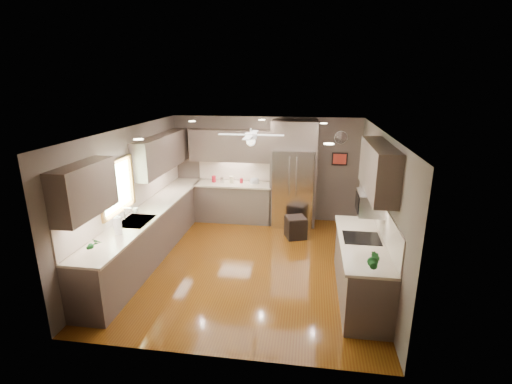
% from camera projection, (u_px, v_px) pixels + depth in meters
% --- Properties ---
extents(floor, '(5.00, 5.00, 0.00)m').
position_uv_depth(floor, '(249.00, 263.00, 6.99)').
color(floor, '#54290B').
rests_on(floor, ground).
extents(ceiling, '(5.00, 5.00, 0.00)m').
position_uv_depth(ceiling, '(248.00, 130.00, 6.27)').
color(ceiling, white).
rests_on(ceiling, ground).
extents(wall_back, '(4.50, 0.00, 4.50)m').
position_uv_depth(wall_back, '(265.00, 169.00, 9.00)').
color(wall_back, brown).
rests_on(wall_back, ground).
extents(wall_front, '(4.50, 0.00, 4.50)m').
position_uv_depth(wall_front, '(213.00, 267.00, 4.26)').
color(wall_front, brown).
rests_on(wall_front, ground).
extents(wall_left, '(0.00, 5.00, 5.00)m').
position_uv_depth(wall_left, '(130.00, 195.00, 6.94)').
color(wall_left, brown).
rests_on(wall_left, ground).
extents(wall_right, '(0.00, 5.00, 5.00)m').
position_uv_depth(wall_right, '(378.00, 206.00, 6.32)').
color(wall_right, brown).
rests_on(wall_right, ground).
extents(canister_a, '(0.11, 0.11, 0.16)m').
position_uv_depth(canister_a, '(214.00, 179.00, 8.97)').
color(canister_a, maroon).
rests_on(canister_a, back_run).
extents(canister_b, '(0.11, 0.11, 0.14)m').
position_uv_depth(canister_b, '(222.00, 180.00, 8.93)').
color(canister_b, silver).
rests_on(canister_b, back_run).
extents(canister_c, '(0.12, 0.12, 0.17)m').
position_uv_depth(canister_c, '(232.00, 180.00, 8.87)').
color(canister_c, beige).
rests_on(canister_c, back_run).
extents(canister_d, '(0.09, 0.09, 0.11)m').
position_uv_depth(canister_d, '(241.00, 181.00, 8.89)').
color(canister_d, maroon).
rests_on(canister_d, back_run).
extents(soap_bottle, '(0.09, 0.09, 0.17)m').
position_uv_depth(soap_bottle, '(136.00, 210.00, 6.82)').
color(soap_bottle, white).
rests_on(soap_bottle, left_run).
extents(potted_plant_left, '(0.15, 0.11, 0.28)m').
position_uv_depth(potted_plant_left, '(94.00, 244.00, 5.27)').
color(potted_plant_left, '#185620').
rests_on(potted_plant_left, left_run).
extents(potted_plant_right, '(0.18, 0.15, 0.32)m').
position_uv_depth(potted_plant_right, '(374.00, 261.00, 4.73)').
color(potted_plant_right, '#185620').
rests_on(potted_plant_right, right_run).
extents(bowl, '(0.31, 0.31, 0.06)m').
position_uv_depth(bowl, '(254.00, 183.00, 8.85)').
color(bowl, beige).
rests_on(bowl, back_run).
extents(left_run, '(0.65, 4.70, 1.45)m').
position_uv_depth(left_run, '(152.00, 231.00, 7.27)').
color(left_run, '#4A3F36').
rests_on(left_run, ground).
extents(back_run, '(1.85, 0.65, 1.45)m').
position_uv_depth(back_run, '(234.00, 201.00, 9.04)').
color(back_run, '#4A3F36').
rests_on(back_run, ground).
extents(uppers, '(4.50, 4.70, 0.95)m').
position_uv_depth(uppers, '(217.00, 157.00, 7.23)').
color(uppers, '#4A3F36').
rests_on(uppers, wall_left).
extents(window, '(0.05, 1.12, 0.92)m').
position_uv_depth(window, '(117.00, 187.00, 6.38)').
color(window, '#BFF2B2').
rests_on(window, wall_left).
extents(sink, '(0.50, 0.70, 0.32)m').
position_uv_depth(sink, '(136.00, 223.00, 6.53)').
color(sink, silver).
rests_on(sink, left_run).
extents(refrigerator, '(1.06, 0.75, 2.45)m').
position_uv_depth(refrigerator, '(293.00, 176.00, 8.60)').
color(refrigerator, silver).
rests_on(refrigerator, ground).
extents(right_run, '(0.70, 2.20, 1.45)m').
position_uv_depth(right_run, '(361.00, 268.00, 5.83)').
color(right_run, '#4A3F36').
rests_on(right_run, ground).
extents(microwave, '(0.43, 0.55, 0.34)m').
position_uv_depth(microwave, '(371.00, 203.00, 5.76)').
color(microwave, silver).
rests_on(microwave, wall_right).
extents(ceiling_fan, '(1.18, 1.18, 0.32)m').
position_uv_depth(ceiling_fan, '(251.00, 138.00, 6.60)').
color(ceiling_fan, white).
rests_on(ceiling_fan, ceiling).
extents(recessed_lights, '(2.84, 3.14, 0.01)m').
position_uv_depth(recessed_lights, '(250.00, 128.00, 6.66)').
color(recessed_lights, white).
rests_on(recessed_lights, ceiling).
extents(wall_clock, '(0.30, 0.03, 0.30)m').
position_uv_depth(wall_clock, '(341.00, 138.00, 8.51)').
color(wall_clock, white).
rests_on(wall_clock, wall_back).
extents(framed_print, '(0.36, 0.03, 0.30)m').
position_uv_depth(framed_print, '(340.00, 159.00, 8.65)').
color(framed_print, black).
rests_on(framed_print, wall_back).
extents(stool, '(0.53, 0.53, 0.48)m').
position_uv_depth(stool, '(296.00, 227.00, 8.08)').
color(stool, black).
rests_on(stool, ground).
extents(paper_towel, '(0.13, 0.13, 0.31)m').
position_uv_depth(paper_towel, '(118.00, 226.00, 5.92)').
color(paper_towel, white).
rests_on(paper_towel, left_run).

